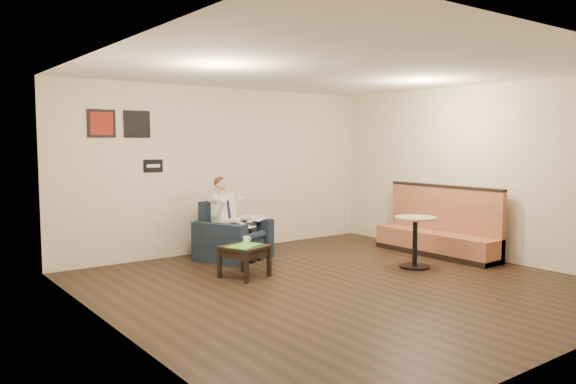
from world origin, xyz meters
TOP-DOWN VIEW (x-y plane):
  - ground at (0.00, 0.00)m, footprint 6.00×6.00m
  - wall_back at (0.00, 3.00)m, footprint 6.00×0.02m
  - wall_front at (0.00, -3.00)m, footprint 6.00×0.02m
  - wall_left at (-3.00, 0.00)m, footprint 0.02×6.00m
  - wall_right at (3.00, 0.00)m, footprint 0.02×6.00m
  - ceiling at (0.00, 0.00)m, footprint 6.00×6.00m
  - seating_sign at (-1.30, 2.98)m, footprint 0.32×0.02m
  - art_print_left at (-2.10, 2.98)m, footprint 0.42×0.03m
  - art_print_right at (-1.55, 2.98)m, footprint 0.42×0.03m
  - armchair at (-0.28, 2.25)m, footprint 1.25×1.25m
  - seated_man at (-0.23, 2.14)m, footprint 0.91×1.07m
  - lap_papers at (-0.19, 2.05)m, footprint 0.33×0.36m
  - newspaper at (0.12, 2.31)m, footprint 0.58×0.63m
  - side_table at (-0.80, 1.10)m, footprint 0.68×0.68m
  - green_folder at (-0.82, 1.08)m, footprint 0.54×0.48m
  - coffee_mug at (-0.66, 1.27)m, footprint 0.10×0.10m
  - smartphone at (-0.80, 1.27)m, footprint 0.15×0.09m
  - banquette at (2.59, 0.51)m, footprint 0.53×2.23m
  - cafe_table at (1.57, 0.09)m, footprint 0.80×0.80m

SIDE VIEW (x-z plane):
  - ground at x=0.00m, z-range 0.00..0.00m
  - side_table at x=-0.80m, z-range 0.00..0.45m
  - cafe_table at x=1.57m, z-range 0.00..0.76m
  - smartphone at x=-0.80m, z-range 0.45..0.46m
  - green_folder at x=-0.82m, z-range 0.45..0.46m
  - armchair at x=-0.28m, z-range 0.00..0.92m
  - coffee_mug at x=-0.66m, z-range 0.45..0.54m
  - lap_papers at x=-0.19m, z-range 0.56..0.57m
  - banquette at x=2.59m, z-range 0.00..1.14m
  - newspaper at x=0.12m, z-range 0.62..0.63m
  - seated_man at x=-0.23m, z-range 0.00..1.26m
  - wall_back at x=0.00m, z-range 0.00..2.80m
  - wall_front at x=0.00m, z-range 0.00..2.80m
  - wall_left at x=-3.00m, z-range 0.00..2.80m
  - wall_right at x=3.00m, z-range 0.00..2.80m
  - seating_sign at x=-1.30m, z-range 1.40..1.60m
  - art_print_left at x=-2.10m, z-range 1.94..2.36m
  - art_print_right at x=-1.55m, z-range 1.94..2.36m
  - ceiling at x=0.00m, z-range 2.79..2.81m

